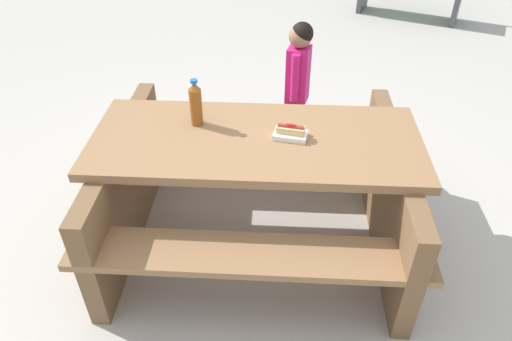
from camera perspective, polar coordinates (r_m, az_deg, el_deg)
name	(u,v)px	position (r m, az deg, el deg)	size (l,w,h in m)	color
ground_plane	(256,236)	(3.03, 0.00, -7.91)	(30.00, 30.00, 0.00)	#B7B2A8
picnic_table	(256,181)	(2.73, 0.00, -1.34)	(1.94, 1.59, 0.75)	olive
soda_bottle	(196,104)	(2.63, -7.32, 8.03)	(0.07, 0.07, 0.27)	brown
hotdog_tray	(291,133)	(2.55, 4.21, 4.62)	(0.20, 0.16, 0.08)	white
child_in_coat	(298,75)	(3.40, 5.15, 11.45)	(0.19, 0.25, 1.06)	#262633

